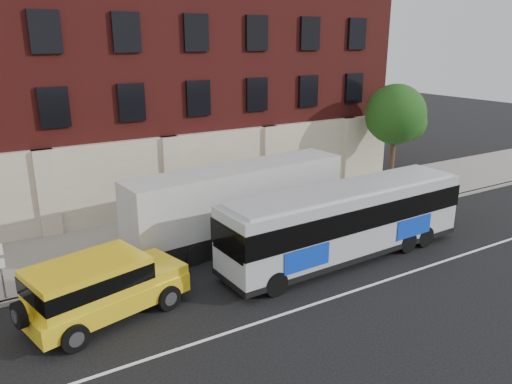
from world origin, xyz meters
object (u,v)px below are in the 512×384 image
city_bus (346,219)px  shipping_container (239,205)px  street_tree (396,117)px  yellow_suv (99,286)px  sign_pole (0,265)px

city_bus → shipping_container: shipping_container is taller
street_tree → shipping_container: 12.86m
shipping_container → yellow_suv: bearing=-154.4°
street_tree → shipping_container: (-12.29, -2.66, -2.68)m
sign_pole → street_tree: street_tree is taller
street_tree → shipping_container: size_ratio=0.58×
shipping_container → street_tree: bearing=12.2°
sign_pole → shipping_container: 9.78m
sign_pole → yellow_suv: 3.80m
city_bus → yellow_suv: (-10.06, 0.45, -0.51)m
yellow_suv → shipping_container: size_ratio=0.53×
street_tree → sign_pole: bearing=-171.4°
street_tree → city_bus: bearing=-145.1°
yellow_suv → shipping_container: 7.94m
city_bus → yellow_suv: 10.09m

